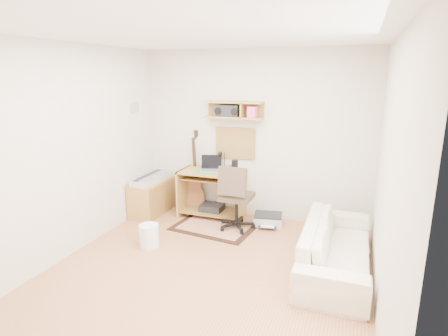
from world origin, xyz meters
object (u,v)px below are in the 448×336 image
(task_chair, at_px, (237,196))
(sofa, at_px, (337,239))
(cabinet, at_px, (153,196))
(desk, at_px, (212,194))
(printer, at_px, (268,219))

(task_chair, distance_m, sofa, 1.63)
(cabinet, bearing_deg, desk, 10.14)
(printer, distance_m, sofa, 1.49)
(sofa, bearing_deg, desk, 62.19)
(sofa, bearing_deg, cabinet, 73.62)
(task_chair, distance_m, printer, 0.65)
(desk, bearing_deg, task_chair, -31.98)
(printer, bearing_deg, task_chair, -155.05)
(desk, relative_size, cabinet, 1.11)
(printer, bearing_deg, sofa, -54.45)
(task_chair, relative_size, printer, 2.34)
(task_chair, relative_size, sofa, 0.52)
(desk, height_order, printer, desk)
(cabinet, bearing_deg, sofa, -16.38)
(cabinet, xyz_separation_m, sofa, (2.96, -0.87, 0.10))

